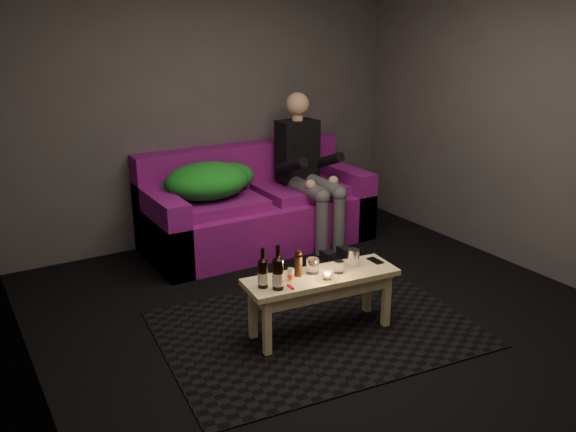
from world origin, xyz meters
name	(u,v)px	position (x,y,z in m)	size (l,w,h in m)	color
floor	(344,326)	(0.00, 0.00, 0.00)	(4.50, 4.50, 0.00)	black
room	(311,88)	(0.00, 0.47, 1.64)	(4.50, 4.50, 4.50)	silver
rug	(316,328)	(-0.19, 0.07, 0.00)	(2.15, 1.56, 0.01)	black
sofa	(255,210)	(0.26, 1.82, 0.33)	(2.14, 0.96, 0.92)	#781068
green_blanket	(210,181)	(-0.20, 1.81, 0.69)	(0.94, 0.64, 0.32)	#1A9326
person	(307,167)	(0.73, 1.65, 0.74)	(0.38, 0.89, 1.43)	black
coffee_table	(321,285)	(-0.19, 0.02, 0.36)	(1.10, 0.45, 0.44)	#EFDA8C
beer_bottle_a	(263,273)	(-0.63, 0.05, 0.54)	(0.07, 0.07, 0.27)	black
beer_bottle_b	(278,273)	(-0.56, -0.03, 0.55)	(0.08, 0.08, 0.30)	black
salt_shaker	(291,275)	(-0.42, 0.04, 0.48)	(0.04, 0.04, 0.09)	silver
pepper_mill	(298,266)	(-0.33, 0.08, 0.51)	(0.05, 0.05, 0.14)	black
tumbler_back	(313,266)	(-0.23, 0.07, 0.49)	(0.09, 0.09, 0.10)	white
tealight	(327,276)	(-0.20, -0.07, 0.47)	(0.07, 0.07, 0.05)	white
tumbler_front	(339,267)	(-0.07, -0.02, 0.48)	(0.07, 0.07, 0.09)	white
steel_cup	(353,257)	(0.10, 0.05, 0.50)	(0.08, 0.08, 0.12)	silver
smartphone	(375,261)	(0.28, 0.02, 0.44)	(0.06, 0.13, 0.01)	black
red_lighter	(290,287)	(-0.48, -0.05, 0.45)	(0.02, 0.07, 0.01)	red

